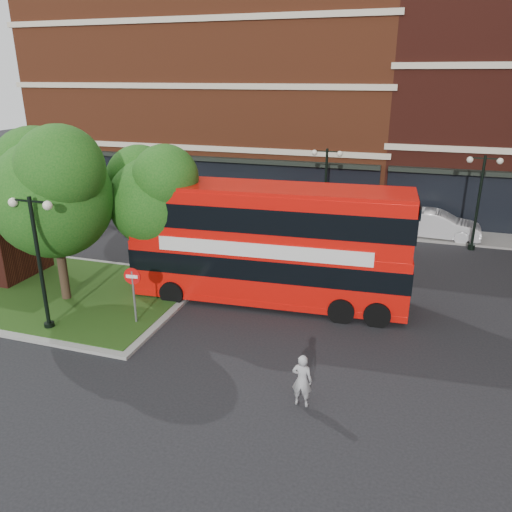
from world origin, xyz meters
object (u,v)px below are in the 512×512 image
(bus, at_px, (269,237))
(car_silver, at_px, (217,213))
(woman, at_px, (302,380))
(car_white, at_px, (436,225))

(bus, relative_size, car_silver, 2.42)
(bus, distance_m, woman, 7.28)
(bus, height_order, car_white, bus)
(woman, xyz_separation_m, car_silver, (-8.89, 15.90, -0.01))
(woman, bearing_deg, bus, -63.61)
(woman, bearing_deg, car_silver, -58.33)
(car_silver, bearing_deg, woman, -144.84)
(bus, height_order, car_silver, bus)
(bus, xyz_separation_m, car_white, (6.76, 10.90, -1.97))
(car_silver, height_order, car_white, car_white)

